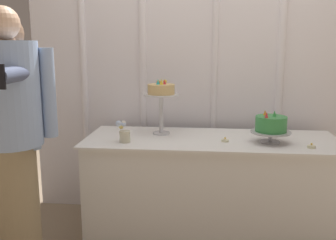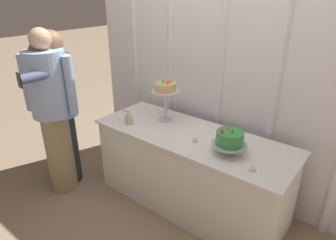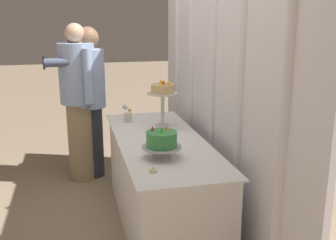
{
  "view_description": "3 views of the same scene",
  "coord_description": "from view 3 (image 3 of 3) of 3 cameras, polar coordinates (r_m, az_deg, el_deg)",
  "views": [
    {
      "loc": [
        -0.04,
        -2.55,
        1.41
      ],
      "look_at": [
        -0.32,
        0.2,
        0.86
      ],
      "focal_mm": 40.48,
      "sensor_mm": 36.0,
      "label": 1
    },
    {
      "loc": [
        1.26,
        -1.83,
        1.93
      ],
      "look_at": [
        -0.27,
        0.11,
        0.81
      ],
      "focal_mm": 31.49,
      "sensor_mm": 36.0,
      "label": 2
    },
    {
      "loc": [
        2.94,
        -0.55,
        1.7
      ],
      "look_at": [
        -0.29,
        0.23,
        0.83
      ],
      "focal_mm": 42.91,
      "sensor_mm": 36.0,
      "label": 3
    }
  ],
  "objects": [
    {
      "name": "cake_table",
      "position": [
        3.29,
        -1.04,
        -9.04
      ],
      "size": [
        1.81,
        0.67,
        0.75
      ],
      "color": "white",
      "rests_on": "ground_plane"
    },
    {
      "name": "guest_man_dark_suit",
      "position": [
        4.26,
        -10.96,
        3.3
      ],
      "size": [
        0.44,
        0.42,
        1.59
      ],
      "color": "#282D38",
      "rests_on": "ground_plane"
    },
    {
      "name": "flower_vase",
      "position": [
        3.68,
        -5.76,
        0.71
      ],
      "size": [
        0.09,
        0.08,
        0.16
      ],
      "color": "beige",
      "rests_on": "cake_table"
    },
    {
      "name": "tealight_far_left",
      "position": [
        3.05,
        -2.21,
        -3.28
      ],
      "size": [
        0.05,
        0.05,
        0.03
      ],
      "color": "beige",
      "rests_on": "cake_table"
    },
    {
      "name": "ground_plane",
      "position": [
        3.44,
        -2.69,
        -14.94
      ],
      "size": [
        24.0,
        24.0,
        0.0
      ],
      "primitive_type": "plane",
      "color": "gray"
    },
    {
      "name": "cake_display_nearleft",
      "position": [
        3.46,
        -0.78,
        3.96
      ],
      "size": [
        0.26,
        0.26,
        0.42
      ],
      "color": "silver",
      "rests_on": "cake_table"
    },
    {
      "name": "guest_man_pink_jacket",
      "position": [
        4.19,
        -12.63,
        3.1
      ],
      "size": [
        0.48,
        0.48,
        1.62
      ],
      "color": "#9E8966",
      "rests_on": "ground_plane"
    },
    {
      "name": "draped_curtain",
      "position": [
        3.14,
        6.91,
        7.1
      ],
      "size": [
        3.0,
        0.14,
        2.52
      ],
      "color": "white",
      "rests_on": "ground_plane"
    },
    {
      "name": "guest_girl_blue_dress",
      "position": [
        4.27,
        -12.29,
        2.64
      ],
      "size": [
        0.47,
        0.57,
        1.52
      ],
      "color": "#282D38",
      "rests_on": "ground_plane"
    },
    {
      "name": "cake_display_nearright",
      "position": [
        2.73,
        -0.91,
        -2.96
      ],
      "size": [
        0.27,
        0.27,
        0.23
      ],
      "color": "#B2B2B7",
      "rests_on": "cake_table"
    },
    {
      "name": "tealight_near_left",
      "position": [
        2.52,
        -2.13,
        -7.21
      ],
      "size": [
        0.05,
        0.05,
        0.03
      ],
      "color": "beige",
      "rests_on": "cake_table"
    }
  ]
}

